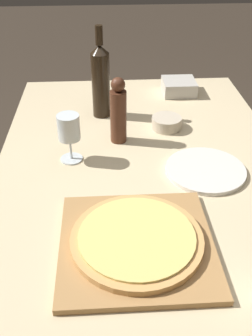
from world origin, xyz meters
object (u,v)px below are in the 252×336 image
(pizza, at_px, (137,238))
(pepper_mill, at_px, (118,112))
(wine_glass, at_px, (69,129))
(small_bowl, at_px, (166,123))
(wine_bottle, at_px, (101,80))

(pizza, xyz_separation_m, pepper_mill, (-0.02, 0.53, 0.08))
(pepper_mill, height_order, wine_glass, pepper_mill)
(wine_glass, bearing_deg, small_bowl, 29.42)
(wine_bottle, xyz_separation_m, small_bowl, (0.24, -0.13, -0.13))
(pepper_mill, distance_m, small_bowl, 0.22)
(pizza, height_order, pepper_mill, pepper_mill)
(pizza, relative_size, pepper_mill, 1.39)
(pizza, bearing_deg, wine_bottle, 96.15)
(wine_bottle, bearing_deg, pizza, -83.85)
(pepper_mill, relative_size, small_bowl, 2.11)
(pizza, bearing_deg, pepper_mill, 92.30)
(wine_glass, bearing_deg, pizza, -65.92)
(wine_bottle, relative_size, small_bowl, 3.12)
(wine_bottle, distance_m, pepper_mill, 0.22)
(pizza, distance_m, pepper_mill, 0.54)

